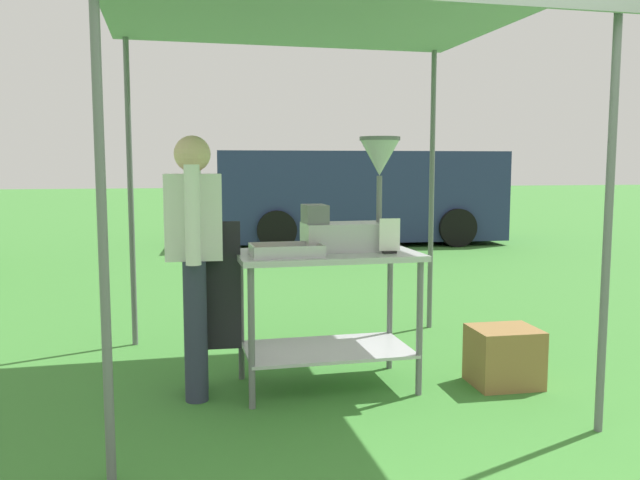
{
  "coord_description": "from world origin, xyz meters",
  "views": [
    {
      "loc": [
        -1.25,
        -3.16,
        1.43
      ],
      "look_at": [
        -0.27,
        1.07,
        0.94
      ],
      "focal_mm": 36.92,
      "sensor_mm": 36.0,
      "label": 1
    }
  ],
  "objects": [
    {
      "name": "ground_plane",
      "position": [
        0.0,
        6.0,
        0.0
      ],
      "size": [
        70.0,
        70.0,
        0.0
      ],
      "primitive_type": "plane",
      "color": "#3D7F33"
    },
    {
      "name": "stall_canopy",
      "position": [
        -0.27,
        0.96,
        2.37
      ],
      "size": [
        2.72,
        2.57,
        2.46
      ],
      "color": "slate",
      "rests_on": "ground"
    },
    {
      "name": "donut_cart",
      "position": [
        -0.27,
        0.87,
        0.64
      ],
      "size": [
        1.15,
        0.66,
        0.88
      ],
      "color": "#B7B7BC",
      "rests_on": "ground"
    },
    {
      "name": "donut_tray",
      "position": [
        -0.56,
        0.76,
        0.9
      ],
      "size": [
        0.43,
        0.28,
        0.07
      ],
      "color": "#B7B7BC",
      "rests_on": "donut_cart"
    },
    {
      "name": "donut_fryer",
      "position": [
        -0.07,
        0.92,
        1.16
      ],
      "size": [
        0.63,
        0.28,
        0.73
      ],
      "color": "#B7B7BC",
      "rests_on": "donut_cart"
    },
    {
      "name": "menu_sign",
      "position": [
        0.1,
        0.72,
        0.97
      ],
      "size": [
        0.13,
        0.05,
        0.22
      ],
      "color": "black",
      "rests_on": "donut_cart"
    },
    {
      "name": "vendor",
      "position": [
        -1.09,
        0.9,
        0.9
      ],
      "size": [
        0.46,
        0.53,
        1.61
      ],
      "color": "#2D3347",
      "rests_on": "ground"
    },
    {
      "name": "supply_crate",
      "position": [
        0.87,
        0.64,
        0.19
      ],
      "size": [
        0.44,
        0.38,
        0.38
      ],
      "color": "olive",
      "rests_on": "ground"
    },
    {
      "name": "van_navy",
      "position": [
        2.22,
        8.69,
        0.88
      ],
      "size": [
        5.32,
        2.4,
        1.69
      ],
      "color": "navy",
      "rests_on": "ground"
    }
  ]
}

